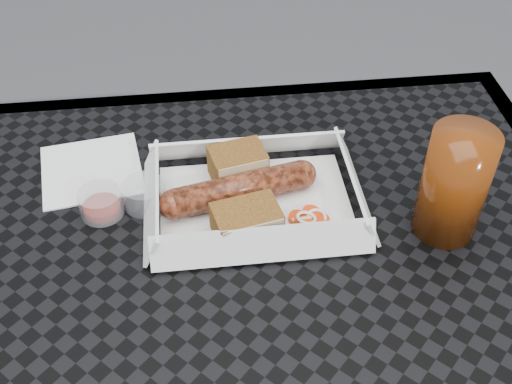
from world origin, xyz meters
The scene contains 10 objects.
patio_table centered at (0.00, 0.00, 0.67)m, with size 0.80×0.80×0.74m.
food_tray centered at (0.02, 0.16, 0.75)m, with size 0.22×0.15×0.00m, color white.
bratwurst centered at (0.00, 0.16, 0.77)m, with size 0.19×0.07×0.04m.
bread_near centered at (0.00, 0.20, 0.77)m, with size 0.06×0.05×0.04m, color brown.
bread_far centered at (0.00, 0.11, 0.77)m, with size 0.07×0.05×0.04m, color brown.
veg_garnish centered at (0.08, 0.12, 0.75)m, with size 0.03×0.03×0.00m.
napkin centered at (-0.18, 0.24, 0.75)m, with size 0.12×0.12×0.00m, color white.
condiment_cup_sauce centered at (-0.16, 0.16, 0.76)m, with size 0.05×0.05×0.03m, color maroon.
condiment_cup_empty centered at (-0.11, 0.17, 0.76)m, with size 0.05×0.05×0.03m, color silver.
drink_glass centered at (0.22, 0.10, 0.81)m, with size 0.07×0.07×0.13m, color #5B2407.
Camera 1 is at (-0.04, -0.38, 1.27)m, focal length 45.00 mm.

